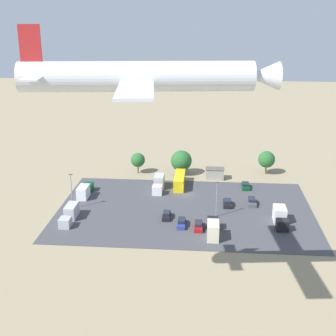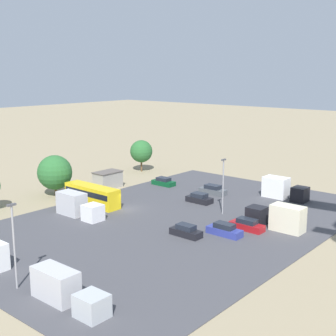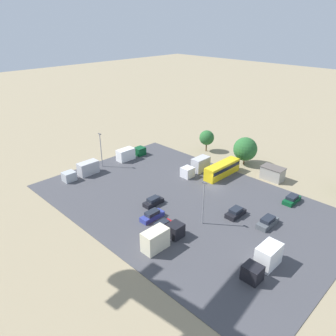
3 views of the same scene
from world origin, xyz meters
name	(u,v)px [view 2 (image 2 of 3)]	position (x,y,z in m)	size (l,w,h in m)	color
ground_plane	(127,209)	(0.00, 0.00, 0.00)	(400.00, 400.00, 0.00)	gray
parking_lot_surface	(175,221)	(0.00, 9.53, 0.04)	(58.14, 38.23, 0.08)	#424247
shed_building	(108,180)	(-7.07, -12.06, 1.52)	(5.03, 3.17, 3.03)	#9E998E
bus	(92,195)	(2.14, -5.58, 1.73)	(2.62, 10.27, 3.07)	gold
parked_car_0	(213,190)	(-15.57, 5.04, 0.74)	(1.95, 4.73, 1.59)	#4C5156
parked_car_1	(199,199)	(-9.84, 6.42, 0.72)	(1.98, 4.21, 1.54)	black
parked_car_2	(164,182)	(-14.92, -5.55, 0.68)	(1.94, 4.38, 1.44)	#0C4723
parked_car_3	(186,231)	(3.83, 14.43, 0.72)	(1.71, 4.23, 1.53)	black
parked_car_4	(247,225)	(-3.32, 19.08, 0.72)	(1.73, 4.62, 1.53)	maroon
parked_car_5	(224,230)	(0.34, 17.95, 0.74)	(1.74, 4.69, 1.58)	navy
parked_truck_0	(279,218)	(-6.30, 22.09, 1.65)	(2.34, 7.93, 3.44)	black
parked_truck_2	(78,206)	(7.32, -2.77, 1.59)	(2.40, 8.11, 3.30)	silver
parked_truck_3	(65,290)	(24.78, 17.11, 1.43)	(2.30, 8.68, 2.95)	#ADB2B7
parked_truck_4	(283,189)	(-20.72, 15.39, 1.63)	(2.55, 7.43, 3.39)	black
tree_near_shed	(55,172)	(2.22, -14.91, 4.00)	(5.82, 5.82, 6.92)	brown
tree_apron_far	(141,151)	(-21.39, -17.26, 4.28)	(4.66, 4.66, 6.62)	brown
light_pole_lot_centre	(14,243)	(25.93, 11.03, 4.75)	(0.90, 0.28, 8.48)	gray
light_pole_lot_edge	(223,184)	(-7.10, 12.67, 4.62)	(0.90, 0.28, 8.22)	gray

